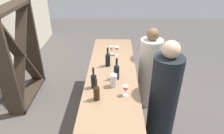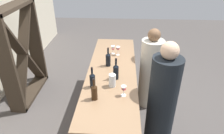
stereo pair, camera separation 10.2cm
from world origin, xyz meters
name	(u,v)px [view 1 (the left image)]	position (x,y,z in m)	size (l,w,h in m)	color
ground_plane	(112,116)	(0.00, 0.00, 0.00)	(12.00, 12.00, 0.00)	#4C4744
bar_counter	(112,94)	(0.00, 0.00, 0.47)	(2.49, 0.72, 0.92)	brown
wine_rack	(20,56)	(0.57, 1.65, 0.87)	(1.16, 0.28, 1.73)	#33281E
wine_bottle_leftmost_amber_brown	(97,92)	(-0.70, 0.17, 1.03)	(0.07, 0.07, 0.29)	#331E0F
wine_bottle_second_left_near_black	(94,80)	(-0.46, 0.23, 1.03)	(0.07, 0.07, 0.29)	black
wine_bottle_center_near_black	(117,71)	(-0.24, -0.07, 1.04)	(0.08, 0.08, 0.32)	black
wine_bottle_second_right_near_black	(108,59)	(0.13, 0.07, 1.04)	(0.08, 0.08, 0.30)	black
wine_glass_near_left	(126,89)	(-0.62, -0.18, 1.02)	(0.07, 0.07, 0.14)	white
wine_glass_near_center	(117,49)	(0.52, -0.07, 1.03)	(0.07, 0.07, 0.15)	white
wine_glass_near_right	(112,48)	(0.57, 0.02, 1.02)	(0.07, 0.07, 0.15)	white
water_pitcher	(114,80)	(-0.42, -0.03, 1.01)	(0.09, 0.09, 0.17)	silver
person_left_guest	(149,71)	(0.42, -0.64, 0.66)	(0.42, 0.42, 1.44)	beige
person_center_guest	(163,102)	(-0.52, -0.68, 0.74)	(0.46, 0.46, 1.61)	black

